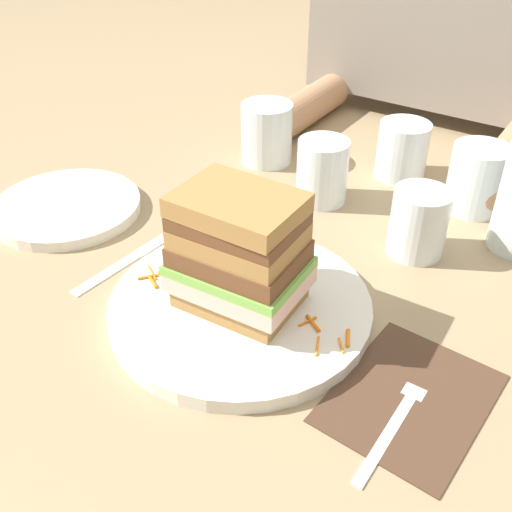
{
  "coord_description": "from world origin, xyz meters",
  "views": [
    {
      "loc": [
        0.28,
        -0.41,
        0.42
      ],
      "look_at": [
        -0.01,
        0.02,
        0.06
      ],
      "focal_mm": 42.59,
      "sensor_mm": 36.0,
      "label": 1
    }
  ],
  "objects_px": {
    "empty_tumbler_0": "(267,133)",
    "empty_tumbler_1": "(402,150)",
    "juice_glass": "(418,225)",
    "sandwich": "(239,253)",
    "empty_tumbler_2": "(322,171)",
    "empty_tumbler_3": "(477,179)",
    "napkin_dark": "(411,397)",
    "knife": "(135,255)",
    "side_plate": "(67,207)",
    "fork": "(401,411)",
    "main_plate": "(240,307)"
  },
  "relations": [
    {
      "from": "juice_glass",
      "to": "empty_tumbler_2",
      "type": "relative_size",
      "value": 0.94
    },
    {
      "from": "main_plate",
      "to": "sandwich",
      "type": "bearing_deg",
      "value": -162.31
    },
    {
      "from": "juice_glass",
      "to": "empty_tumbler_1",
      "type": "relative_size",
      "value": 1.01
    },
    {
      "from": "napkin_dark",
      "to": "knife",
      "type": "relative_size",
      "value": 0.81
    },
    {
      "from": "main_plate",
      "to": "knife",
      "type": "xyz_separation_m",
      "value": [
        -0.17,
        0.01,
        -0.01
      ]
    },
    {
      "from": "sandwich",
      "to": "side_plate",
      "type": "height_order",
      "value": "sandwich"
    },
    {
      "from": "napkin_dark",
      "to": "fork",
      "type": "height_order",
      "value": "fork"
    },
    {
      "from": "empty_tumbler_0",
      "to": "side_plate",
      "type": "relative_size",
      "value": 0.46
    },
    {
      "from": "juice_glass",
      "to": "empty_tumbler_1",
      "type": "xyz_separation_m",
      "value": [
        -0.09,
        0.18,
        0.0
      ]
    },
    {
      "from": "knife",
      "to": "fork",
      "type": "bearing_deg",
      "value": -7.69
    },
    {
      "from": "main_plate",
      "to": "sandwich",
      "type": "relative_size",
      "value": 2.07
    },
    {
      "from": "knife",
      "to": "empty_tumbler_3",
      "type": "xyz_separation_m",
      "value": [
        0.3,
        0.34,
        0.04
      ]
    },
    {
      "from": "napkin_dark",
      "to": "empty_tumbler_2",
      "type": "bearing_deg",
      "value": 131.73
    },
    {
      "from": "empty_tumbler_1",
      "to": "empty_tumbler_3",
      "type": "distance_m",
      "value": 0.12
    },
    {
      "from": "juice_glass",
      "to": "sandwich",
      "type": "bearing_deg",
      "value": -117.5
    },
    {
      "from": "empty_tumbler_0",
      "to": "empty_tumbler_1",
      "type": "relative_size",
      "value": 1.11
    },
    {
      "from": "knife",
      "to": "empty_tumbler_0",
      "type": "bearing_deg",
      "value": 91.66
    },
    {
      "from": "empty_tumbler_0",
      "to": "empty_tumbler_2",
      "type": "distance_m",
      "value": 0.14
    },
    {
      "from": "knife",
      "to": "side_plate",
      "type": "bearing_deg",
      "value": 169.77
    },
    {
      "from": "empty_tumbler_0",
      "to": "empty_tumbler_1",
      "type": "xyz_separation_m",
      "value": [
        0.19,
        0.07,
        -0.0
      ]
    },
    {
      "from": "napkin_dark",
      "to": "empty_tumbler_0",
      "type": "height_order",
      "value": "empty_tumbler_0"
    },
    {
      "from": "sandwich",
      "to": "empty_tumbler_2",
      "type": "bearing_deg",
      "value": 99.96
    },
    {
      "from": "side_plate",
      "to": "knife",
      "type": "bearing_deg",
      "value": -10.23
    },
    {
      "from": "knife",
      "to": "empty_tumbler_2",
      "type": "bearing_deg",
      "value": 63.99
    },
    {
      "from": "sandwich",
      "to": "empty_tumbler_2",
      "type": "relative_size",
      "value": 1.53
    },
    {
      "from": "main_plate",
      "to": "juice_glass",
      "type": "relative_size",
      "value": 3.36
    },
    {
      "from": "knife",
      "to": "empty_tumbler_1",
      "type": "height_order",
      "value": "empty_tumbler_1"
    },
    {
      "from": "fork",
      "to": "empty_tumbler_1",
      "type": "relative_size",
      "value": 2.03
    },
    {
      "from": "main_plate",
      "to": "sandwich",
      "type": "height_order",
      "value": "sandwich"
    },
    {
      "from": "knife",
      "to": "juice_glass",
      "type": "bearing_deg",
      "value": 35.6
    },
    {
      "from": "main_plate",
      "to": "napkin_dark",
      "type": "bearing_deg",
      "value": -3.51
    },
    {
      "from": "sandwich",
      "to": "juice_glass",
      "type": "xyz_separation_m",
      "value": [
        0.11,
        0.21,
        -0.04
      ]
    },
    {
      "from": "empty_tumbler_0",
      "to": "knife",
      "type": "bearing_deg",
      "value": -88.34
    },
    {
      "from": "juice_glass",
      "to": "empty_tumbler_0",
      "type": "relative_size",
      "value": 0.91
    },
    {
      "from": "main_plate",
      "to": "juice_glass",
      "type": "height_order",
      "value": "juice_glass"
    },
    {
      "from": "napkin_dark",
      "to": "fork",
      "type": "xyz_separation_m",
      "value": [
        -0.0,
        -0.02,
        0.0
      ]
    },
    {
      "from": "napkin_dark",
      "to": "empty_tumbler_1",
      "type": "relative_size",
      "value": 1.98
    },
    {
      "from": "empty_tumbler_2",
      "to": "empty_tumbler_1",
      "type": "bearing_deg",
      "value": 63.85
    },
    {
      "from": "empty_tumbler_0",
      "to": "side_plate",
      "type": "bearing_deg",
      "value": -116.37
    },
    {
      "from": "sandwich",
      "to": "napkin_dark",
      "type": "height_order",
      "value": "sandwich"
    },
    {
      "from": "napkin_dark",
      "to": "main_plate",
      "type": "bearing_deg",
      "value": 176.49
    },
    {
      "from": "knife",
      "to": "napkin_dark",
      "type": "bearing_deg",
      "value": -4.2
    },
    {
      "from": "empty_tumbler_0",
      "to": "juice_glass",
      "type": "bearing_deg",
      "value": -20.83
    },
    {
      "from": "empty_tumbler_3",
      "to": "side_plate",
      "type": "distance_m",
      "value": 0.55
    },
    {
      "from": "main_plate",
      "to": "side_plate",
      "type": "xyz_separation_m",
      "value": [
        -0.31,
        0.04,
        -0.0
      ]
    },
    {
      "from": "juice_glass",
      "to": "empty_tumbler_2",
      "type": "bearing_deg",
      "value": 162.9
    },
    {
      "from": "fork",
      "to": "napkin_dark",
      "type": "bearing_deg",
      "value": 89.55
    },
    {
      "from": "empty_tumbler_0",
      "to": "empty_tumbler_3",
      "type": "distance_m",
      "value": 0.31
    },
    {
      "from": "side_plate",
      "to": "empty_tumbler_1",
      "type": "bearing_deg",
      "value": 46.43
    },
    {
      "from": "empty_tumbler_2",
      "to": "empty_tumbler_3",
      "type": "bearing_deg",
      "value": 27.27
    }
  ]
}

